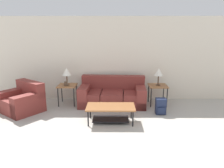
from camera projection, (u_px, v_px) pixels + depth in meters
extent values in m
cube|color=silver|center=(114.00, 59.00, 6.87)|extent=(8.97, 0.06, 2.60)
cube|color=maroon|center=(112.00, 101.00, 6.55)|extent=(1.99, 1.10, 0.22)
cube|color=maroon|center=(91.00, 94.00, 6.52)|extent=(0.67, 0.93, 0.20)
cube|color=maroon|center=(112.00, 95.00, 6.48)|extent=(0.67, 0.93, 0.20)
cube|color=maroon|center=(134.00, 95.00, 6.44)|extent=(0.67, 0.93, 0.20)
cube|color=maroon|center=(113.00, 82.00, 6.78)|extent=(1.95, 0.36, 0.40)
cube|color=maroon|center=(85.00, 95.00, 6.55)|extent=(0.33, 1.01, 0.58)
cube|color=maroon|center=(140.00, 96.00, 6.46)|extent=(0.33, 1.01, 0.58)
cube|color=maroon|center=(21.00, 104.00, 5.99)|extent=(1.37, 1.34, 0.40)
cube|color=maroon|center=(30.00, 88.00, 6.13)|extent=(0.98, 0.84, 0.40)
cube|color=maroon|center=(14.00, 99.00, 6.20)|extent=(0.75, 0.87, 0.56)
cube|color=maroon|center=(29.00, 105.00, 5.73)|extent=(0.75, 0.87, 0.56)
cube|color=#935B33|center=(111.00, 107.00, 5.24)|extent=(1.16, 0.60, 0.04)
cylinder|color=black|center=(88.00, 119.00, 5.06)|extent=(0.03, 0.03, 0.37)
cylinder|color=black|center=(133.00, 119.00, 5.05)|extent=(0.03, 0.03, 0.37)
cylinder|color=black|center=(90.00, 111.00, 5.53)|extent=(0.03, 0.03, 0.37)
cylinder|color=black|center=(131.00, 111.00, 5.52)|extent=(0.03, 0.03, 0.37)
cube|color=black|center=(111.00, 119.00, 5.31)|extent=(0.87, 0.42, 0.02)
cube|color=#935B33|center=(67.00, 86.00, 6.48)|extent=(0.54, 0.55, 0.03)
cylinder|color=black|center=(58.00, 97.00, 6.33)|extent=(0.03, 0.03, 0.57)
cylinder|color=black|center=(74.00, 98.00, 6.32)|extent=(0.03, 0.03, 0.57)
cylinder|color=black|center=(62.00, 93.00, 6.78)|extent=(0.03, 0.03, 0.57)
cylinder|color=black|center=(77.00, 93.00, 6.78)|extent=(0.03, 0.03, 0.57)
cube|color=#935B33|center=(158.00, 86.00, 6.46)|extent=(0.54, 0.55, 0.03)
cylinder|color=black|center=(151.00, 98.00, 6.31)|extent=(0.03, 0.03, 0.57)
cylinder|color=black|center=(167.00, 98.00, 6.30)|extent=(0.03, 0.03, 0.57)
cylinder|color=black|center=(149.00, 93.00, 6.76)|extent=(0.03, 0.03, 0.57)
cylinder|color=black|center=(163.00, 93.00, 6.76)|extent=(0.03, 0.03, 0.57)
cylinder|color=#472D1E|center=(67.00, 85.00, 6.48)|extent=(0.14, 0.14, 0.02)
cylinder|color=#472D1E|center=(67.00, 80.00, 6.44)|extent=(0.04, 0.04, 0.28)
cone|color=white|center=(67.00, 72.00, 6.38)|extent=(0.26, 0.26, 0.21)
cylinder|color=#472D1E|center=(158.00, 85.00, 6.45)|extent=(0.14, 0.14, 0.02)
cylinder|color=#472D1E|center=(158.00, 80.00, 6.42)|extent=(0.04, 0.04, 0.28)
cone|color=white|center=(159.00, 72.00, 6.36)|extent=(0.26, 0.26, 0.21)
cube|color=#1E2847|center=(161.00, 106.00, 5.81)|extent=(0.27, 0.20, 0.43)
cube|color=#1E2847|center=(161.00, 111.00, 5.72)|extent=(0.20, 0.05, 0.17)
cylinder|color=#1E2847|center=(157.00, 104.00, 5.92)|extent=(0.02, 0.02, 0.32)
cylinder|color=#1E2847|center=(162.00, 104.00, 5.92)|extent=(0.02, 0.02, 0.32)
cube|color=#4C3828|center=(66.00, 84.00, 6.38)|extent=(0.10, 0.04, 0.13)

